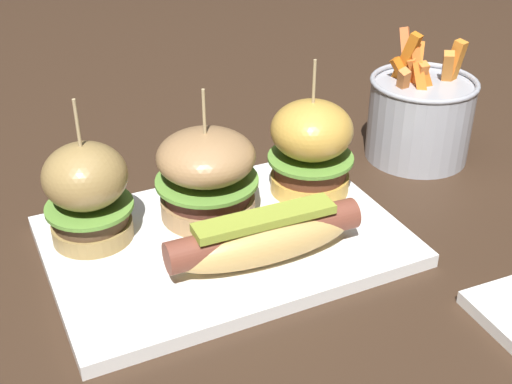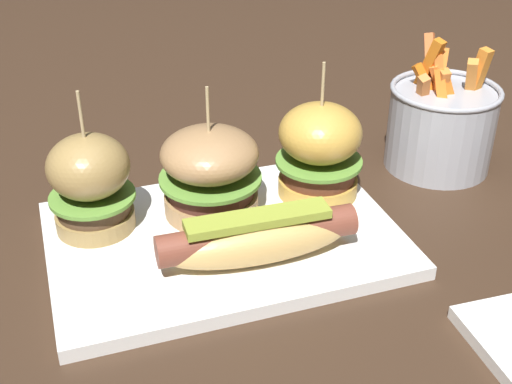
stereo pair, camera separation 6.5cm
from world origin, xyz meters
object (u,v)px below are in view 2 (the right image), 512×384
Objects in this scene: slider_center at (209,172)px; slider_right at (319,150)px; hot_dog at (258,238)px; fries_bucket at (441,124)px; slider_left at (90,183)px; platter_main at (224,239)px.

slider_center is 0.12m from slider_right.
hot_dog is 1.24× the size of fries_bucket.
hot_dog is 0.14m from slider_right.
slider_center is (0.11, -0.01, -0.00)m from slider_left.
slider_center is at bearing 179.45° from slider_right.
hot_dog is 1.29× the size of slider_left.
slider_right is 0.17m from fries_bucket.
slider_right is 0.98× the size of fries_bucket.
fries_bucket is (0.29, 0.04, -0.01)m from slider_center.
slider_left is (-0.13, 0.10, 0.03)m from hot_dog.
slider_center is 0.93× the size of slider_right.
slider_left reaches higher than hot_dog.
fries_bucket is (0.27, 0.13, 0.01)m from hot_dog.
platter_main is 0.30m from fries_bucket.
hot_dog is 0.10m from slider_center.
slider_center is 0.29m from fries_bucket.
hot_dog reaches higher than platter_main.
slider_center is (-0.02, 0.09, 0.02)m from hot_dog.
slider_center is 0.91× the size of fries_bucket.
fries_bucket is at bearing 7.13° from slider_center.
hot_dog is 1.27× the size of slider_right.
slider_center reaches higher than platter_main.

